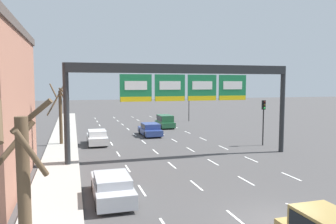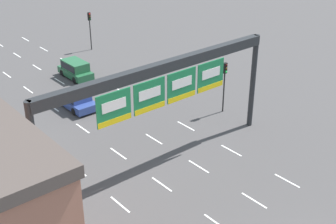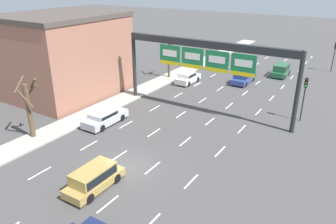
{
  "view_description": "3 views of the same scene",
  "coord_description": "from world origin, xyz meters",
  "px_view_note": "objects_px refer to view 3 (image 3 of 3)",
  "views": [
    {
      "loc": [
        -8.59,
        -11.76,
        6.06
      ],
      "look_at": [
        -1.74,
        11.72,
        3.9
      ],
      "focal_mm": 35.0,
      "sensor_mm": 36.0,
      "label": 1
    },
    {
      "loc": [
        -17.52,
        -8.57,
        17.79
      ],
      "look_at": [
        0.39,
        12.8,
        3.94
      ],
      "focal_mm": 50.0,
      "sensor_mm": 36.0,
      "label": 2
    },
    {
      "loc": [
        13.86,
        -16.25,
        13.39
      ],
      "look_at": [
        1.47,
        3.46,
        3.66
      ],
      "focal_mm": 35.0,
      "sensor_mm": 36.0,
      "label": 3
    }
  ],
  "objects_px": {
    "car_white": "(188,77)",
    "traffic_light_mid_block": "(335,51)",
    "suv_gold": "(94,177)",
    "tree_bare_second": "(169,55)",
    "car_blue": "(243,77)",
    "traffic_light_near_gantry": "(305,91)",
    "sign_gantry": "(206,54)",
    "car_silver": "(105,117)",
    "tree_bare_closest": "(29,106)",
    "suv_green": "(281,70)"
  },
  "relations": [
    {
      "from": "car_white",
      "to": "traffic_light_near_gantry",
      "type": "bearing_deg",
      "value": -17.5
    },
    {
      "from": "car_white",
      "to": "car_blue",
      "type": "relative_size",
      "value": 0.87
    },
    {
      "from": "car_silver",
      "to": "tree_bare_second",
      "type": "relative_size",
      "value": 0.82
    },
    {
      "from": "car_blue",
      "to": "suv_gold",
      "type": "bearing_deg",
      "value": -90.31
    },
    {
      "from": "tree_bare_closest",
      "to": "suv_gold",
      "type": "bearing_deg",
      "value": -15.09
    },
    {
      "from": "suv_green",
      "to": "traffic_light_mid_block",
      "type": "relative_size",
      "value": 0.94
    },
    {
      "from": "traffic_light_mid_block",
      "to": "tree_bare_second",
      "type": "bearing_deg",
      "value": -140.56
    },
    {
      "from": "tree_bare_second",
      "to": "sign_gantry",
      "type": "bearing_deg",
      "value": -41.74
    },
    {
      "from": "traffic_light_mid_block",
      "to": "suv_gold",
      "type": "bearing_deg",
      "value": -103.11
    },
    {
      "from": "car_blue",
      "to": "tree_bare_closest",
      "type": "bearing_deg",
      "value": -111.79
    },
    {
      "from": "traffic_light_mid_block",
      "to": "tree_bare_closest",
      "type": "relative_size",
      "value": 0.81
    },
    {
      "from": "car_blue",
      "to": "traffic_light_near_gantry",
      "type": "height_order",
      "value": "traffic_light_near_gantry"
    },
    {
      "from": "suv_gold",
      "to": "traffic_light_near_gantry",
      "type": "xyz_separation_m",
      "value": [
        9.38,
        19.16,
        2.27
      ]
    },
    {
      "from": "tree_bare_second",
      "to": "suv_gold",
      "type": "bearing_deg",
      "value": -68.83
    },
    {
      "from": "sign_gantry",
      "to": "suv_green",
      "type": "xyz_separation_m",
      "value": [
        3.4,
        17.96,
        -5.25
      ]
    },
    {
      "from": "suv_gold",
      "to": "tree_bare_second",
      "type": "height_order",
      "value": "tree_bare_second"
    },
    {
      "from": "suv_green",
      "to": "traffic_light_near_gantry",
      "type": "xyz_separation_m",
      "value": [
        5.76,
        -14.83,
        2.19
      ]
    },
    {
      "from": "car_silver",
      "to": "suv_green",
      "type": "bearing_deg",
      "value": 68.53
    },
    {
      "from": "suv_gold",
      "to": "car_blue",
      "type": "relative_size",
      "value": 0.91
    },
    {
      "from": "car_blue",
      "to": "tree_bare_closest",
      "type": "distance_m",
      "value": 27.39
    },
    {
      "from": "car_silver",
      "to": "traffic_light_near_gantry",
      "type": "distance_m",
      "value": 19.46
    },
    {
      "from": "suv_gold",
      "to": "traffic_light_near_gantry",
      "type": "distance_m",
      "value": 21.46
    },
    {
      "from": "suv_green",
      "to": "traffic_light_near_gantry",
      "type": "relative_size",
      "value": 0.94
    },
    {
      "from": "car_blue",
      "to": "traffic_light_near_gantry",
      "type": "distance_m",
      "value": 13.03
    },
    {
      "from": "car_white",
      "to": "traffic_light_mid_block",
      "type": "xyz_separation_m",
      "value": [
        15.57,
        16.41,
        2.37
      ]
    },
    {
      "from": "suv_green",
      "to": "car_white",
      "type": "bearing_deg",
      "value": -134.5
    },
    {
      "from": "car_white",
      "to": "tree_bare_second",
      "type": "bearing_deg",
      "value": 167.74
    },
    {
      "from": "suv_gold",
      "to": "traffic_light_mid_block",
      "type": "bearing_deg",
      "value": 76.89
    },
    {
      "from": "sign_gantry",
      "to": "traffic_light_mid_block",
      "type": "height_order",
      "value": "sign_gantry"
    },
    {
      "from": "car_white",
      "to": "car_silver",
      "type": "xyz_separation_m",
      "value": [
        -0.37,
        -15.84,
        -0.05
      ]
    },
    {
      "from": "sign_gantry",
      "to": "traffic_light_near_gantry",
      "type": "height_order",
      "value": "sign_gantry"
    },
    {
      "from": "sign_gantry",
      "to": "car_blue",
      "type": "bearing_deg",
      "value": 90.3
    },
    {
      "from": "car_blue",
      "to": "tree_bare_second",
      "type": "height_order",
      "value": "tree_bare_second"
    },
    {
      "from": "sign_gantry",
      "to": "traffic_light_near_gantry",
      "type": "xyz_separation_m",
      "value": [
        9.17,
        3.12,
        -3.06
      ]
    },
    {
      "from": "suv_gold",
      "to": "car_blue",
      "type": "height_order",
      "value": "suv_gold"
    },
    {
      "from": "sign_gantry",
      "to": "suv_gold",
      "type": "height_order",
      "value": "sign_gantry"
    },
    {
      "from": "car_silver",
      "to": "suv_green",
      "type": "xyz_separation_m",
      "value": [
        10.14,
        25.78,
        0.24
      ]
    },
    {
      "from": "suv_gold",
      "to": "car_blue",
      "type": "distance_m",
      "value": 28.04
    },
    {
      "from": "tree_bare_closest",
      "to": "sign_gantry",
      "type": "bearing_deg",
      "value": 52.63
    },
    {
      "from": "sign_gantry",
      "to": "car_silver",
      "type": "bearing_deg",
      "value": -130.72
    },
    {
      "from": "suv_green",
      "to": "traffic_light_near_gantry",
      "type": "bearing_deg",
      "value": -68.77
    },
    {
      "from": "tree_bare_closest",
      "to": "suv_green",
      "type": "bearing_deg",
      "value": 66.52
    },
    {
      "from": "suv_gold",
      "to": "car_blue",
      "type": "xyz_separation_m",
      "value": [
        0.15,
        28.04,
        -0.11
      ]
    },
    {
      "from": "car_white",
      "to": "car_blue",
      "type": "distance_m",
      "value": 7.45
    },
    {
      "from": "sign_gantry",
      "to": "car_white",
      "type": "distance_m",
      "value": 11.59
    },
    {
      "from": "traffic_light_mid_block",
      "to": "car_blue",
      "type": "bearing_deg",
      "value": -126.72
    },
    {
      "from": "sign_gantry",
      "to": "car_silver",
      "type": "relative_size",
      "value": 3.85
    },
    {
      "from": "sign_gantry",
      "to": "traffic_light_near_gantry",
      "type": "bearing_deg",
      "value": 18.8
    },
    {
      "from": "car_white",
      "to": "car_silver",
      "type": "height_order",
      "value": "car_white"
    },
    {
      "from": "car_white",
      "to": "car_silver",
      "type": "bearing_deg",
      "value": -91.34
    }
  ]
}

